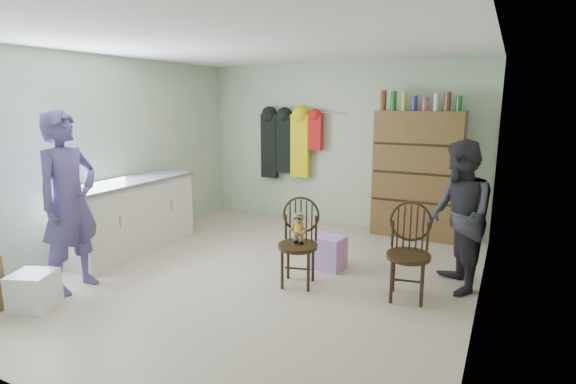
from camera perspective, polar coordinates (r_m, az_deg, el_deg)
The scene contains 11 objects.
ground_plane at distance 5.18m, azimuth -3.53°, elevation -10.51°, with size 5.00×5.00×0.00m, color beige.
room_walls at distance 5.27m, azimuth -0.83°, elevation 7.60°, with size 5.00×5.00×5.00m.
counter at distance 6.20m, azimuth -19.42°, elevation -2.83°, with size 0.64×1.86×0.94m.
plastic_tub at distance 4.99m, azimuth -29.58°, elevation -10.80°, with size 0.37×0.35×0.35m, color white.
chair_front at distance 4.78m, azimuth 1.40°, elevation -5.65°, with size 0.50×0.50×0.94m.
chair_far at distance 4.62m, azimuth 15.12°, elevation -6.83°, with size 0.49×0.49×0.96m.
striped_bag at distance 5.33m, azimuth 5.11°, elevation -7.64°, with size 0.37×0.29×0.39m, color pink.
person_left at distance 5.07m, azimuth -26.06°, elevation -1.16°, with size 0.68×0.45×1.86m, color #50447C.
person_right at distance 4.88m, azimuth 20.85°, elevation -2.96°, with size 0.76×0.59×1.57m, color #2D2B33.
dresser at distance 6.63m, azimuth 16.05°, elevation 2.20°, with size 1.20×0.39×2.08m.
coat_rack at distance 7.32m, azimuth 0.07°, elevation 6.16°, with size 1.42×0.12×1.09m.
Camera 1 is at (2.42, -4.14, 1.95)m, focal length 28.00 mm.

